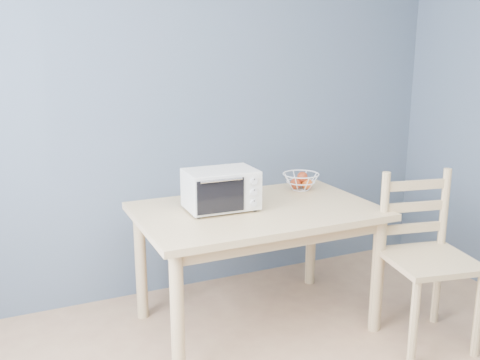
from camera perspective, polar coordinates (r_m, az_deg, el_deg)
name	(u,v)px	position (r m, az deg, el deg)	size (l,w,h in m)	color
room	(413,179)	(1.65, 17.97, 0.14)	(4.01, 4.51, 2.61)	tan
dining_table	(256,224)	(3.20, 1.76, -4.74)	(1.40, 0.90, 0.75)	#E0BB86
toaster_oven	(218,189)	(3.09, -2.33, -0.99)	(0.41, 0.31, 0.24)	silver
fruit_basket	(301,181)	(3.57, 6.48, -0.08)	(0.26, 0.26, 0.12)	white
dining_chair	(425,261)	(3.27, 19.15, -8.16)	(0.54, 0.54, 0.98)	#E0BB86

